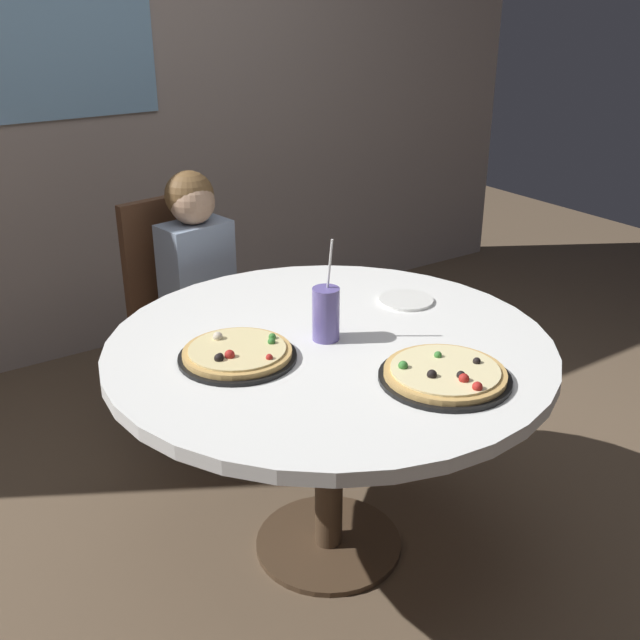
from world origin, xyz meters
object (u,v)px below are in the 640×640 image
at_px(soda_cup, 325,314).
at_px(pizza_cheese, 237,354).
at_px(diner_child, 211,328).
at_px(dining_table, 329,368).
at_px(chair_wooden, 185,303).
at_px(plate_small, 406,300).
at_px(pizza_veggie, 445,375).

bearing_deg(soda_cup, pizza_cheese, 173.46).
height_order(pizza_cheese, soda_cup, soda_cup).
bearing_deg(pizza_cheese, diner_child, 69.31).
xyz_separation_m(dining_table, pizza_cheese, (-0.28, 0.05, 0.10)).
bearing_deg(chair_wooden, pizza_cheese, -105.58).
relative_size(pizza_cheese, soda_cup, 1.08).
bearing_deg(soda_cup, plate_small, 12.99).
height_order(diner_child, soda_cup, diner_child).
relative_size(dining_table, plate_small, 7.28).
height_order(dining_table, pizza_veggie, pizza_veggie).
xyz_separation_m(chair_wooden, pizza_veggie, (0.13, -1.36, 0.24)).
distance_m(pizza_veggie, plate_small, 0.54).
bearing_deg(chair_wooden, dining_table, -89.21).
bearing_deg(plate_small, diner_child, 117.62).
bearing_deg(dining_table, diner_child, 89.20).
distance_m(dining_table, chair_wooden, 1.01).
bearing_deg(diner_child, pizza_cheese, -110.69).
bearing_deg(plate_small, soda_cup, -167.01).
xyz_separation_m(diner_child, soda_cup, (-0.01, -0.80, 0.35)).
height_order(soda_cup, plate_small, soda_cup).
height_order(diner_child, plate_small, diner_child).
height_order(dining_table, diner_child, diner_child).
xyz_separation_m(chair_wooden, diner_child, (0.03, -0.18, -0.05)).
relative_size(pizza_veggie, pizza_cheese, 1.06).
bearing_deg(pizza_veggie, soda_cup, 106.93).
xyz_separation_m(pizza_veggie, pizza_cheese, (-0.39, 0.42, 0.00)).
bearing_deg(chair_wooden, pizza_veggie, -84.60).
distance_m(chair_wooden, pizza_cheese, 1.01).
distance_m(diner_child, pizza_cheese, 0.86).
relative_size(diner_child, pizza_veggie, 3.08).
relative_size(diner_child, plate_small, 6.01).
distance_m(diner_child, soda_cup, 0.87).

